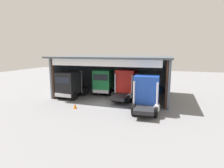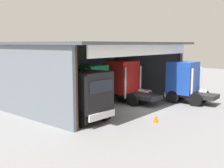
% 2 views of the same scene
% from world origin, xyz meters
% --- Properties ---
extents(ground_plane, '(80.00, 80.00, 0.00)m').
position_xyz_m(ground_plane, '(0.00, 0.00, 0.00)').
color(ground_plane, slate).
rests_on(ground_plane, ground).
extents(workshop_shed, '(14.76, 9.77, 5.34)m').
position_xyz_m(workshop_shed, '(0.00, 5.09, 3.71)').
color(workshop_shed, slate).
rests_on(workshop_shed, ground).
extents(truck_black_center_bay, '(2.60, 5.24, 3.47)m').
position_xyz_m(truck_black_center_bay, '(-5.11, 1.17, 1.80)').
color(truck_black_center_bay, black).
rests_on(truck_black_center_bay, ground).
extents(truck_green_center_left_bay, '(2.67, 5.18, 3.46)m').
position_xyz_m(truck_green_center_left_bay, '(-1.67, 4.48, 1.81)').
color(truck_green_center_left_bay, '#197F3D').
rests_on(truck_green_center_left_bay, ground).
extents(truck_red_center_right_bay, '(2.60, 4.94, 3.67)m').
position_xyz_m(truck_red_center_right_bay, '(1.84, 2.90, 1.87)').
color(truck_red_center_right_bay, red).
rests_on(truck_red_center_right_bay, ground).
extents(truck_blue_left_bay, '(2.68, 4.39, 3.62)m').
position_xyz_m(truck_blue_left_bay, '(5.00, -1.31, 1.90)').
color(truck_blue_left_bay, '#1E47B7').
rests_on(truck_blue_left_bay, ground).
extents(oil_drum, '(0.58, 0.58, 0.91)m').
position_xyz_m(oil_drum, '(4.16, 7.45, 0.46)').
color(oil_drum, gold).
rests_on(oil_drum, ground).
extents(tool_cart, '(0.90, 0.60, 1.00)m').
position_xyz_m(tool_cart, '(5.67, 7.57, 0.50)').
color(tool_cart, '#1E59A5').
rests_on(tool_cart, ground).
extents(traffic_cone, '(0.36, 0.36, 0.56)m').
position_xyz_m(traffic_cone, '(-2.26, -2.65, 0.28)').
color(traffic_cone, orange).
rests_on(traffic_cone, ground).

